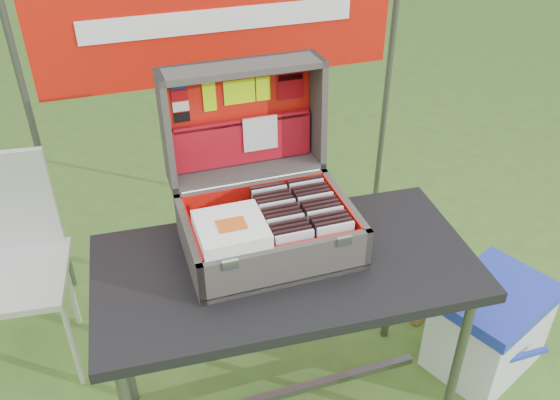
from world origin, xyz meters
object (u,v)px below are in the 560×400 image
object	(u,v)px
cooler	(488,327)
chair	(12,281)
table	(285,345)
cardboard_box	(430,278)
suitcase	(263,172)

from	to	relation	value
cooler	chair	world-z (taller)	chair
cooler	chair	xyz separation A→B (m)	(-1.88, 0.61, 0.27)
cooler	chair	distance (m)	2.00
table	cardboard_box	world-z (taller)	table
suitcase	cardboard_box	xyz separation A→B (m)	(0.90, 0.23, -0.90)
suitcase	cardboard_box	size ratio (longest dim) A/B	1.65
cooler	cardboard_box	size ratio (longest dim) A/B	1.37
chair	cardboard_box	size ratio (longest dim) A/B	2.76
suitcase	cooler	world-z (taller)	suitcase
suitcase	cooler	bearing A→B (deg)	-9.63
table	cardboard_box	distance (m)	0.97
table	chair	world-z (taller)	chair
table	cooler	size ratio (longest dim) A/B	2.69
table	chair	bearing A→B (deg)	151.87
table	suitcase	distance (m)	0.69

